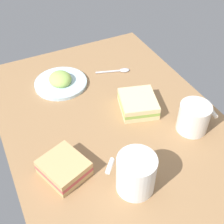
% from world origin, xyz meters
% --- Properties ---
extents(tabletop, '(0.90, 0.64, 0.02)m').
position_xyz_m(tabletop, '(0.00, 0.00, 0.01)').
color(tabletop, '#936D47').
rests_on(tabletop, ground).
extents(plate_of_food, '(0.18, 0.18, 0.05)m').
position_xyz_m(plate_of_food, '(0.23, 0.08, 0.03)').
color(plate_of_food, silver).
rests_on(plate_of_food, tabletop).
extents(coffee_mug_black, '(0.11, 0.11, 0.10)m').
position_xyz_m(coffee_mug_black, '(-0.24, 0.05, 0.07)').
color(coffee_mug_black, white).
rests_on(coffee_mug_black, tabletop).
extents(coffee_mug_milky, '(0.09, 0.11, 0.09)m').
position_xyz_m(coffee_mug_milky, '(-0.14, -0.19, 0.07)').
color(coffee_mug_milky, silver).
rests_on(coffee_mug_milky, tabletop).
extents(sandwich_main, '(0.14, 0.13, 0.04)m').
position_xyz_m(sandwich_main, '(-0.12, 0.20, 0.04)').
color(sandwich_main, tan).
rests_on(sandwich_main, tabletop).
extents(sandwich_side, '(0.15, 0.14, 0.04)m').
position_xyz_m(sandwich_side, '(0.01, -0.09, 0.04)').
color(sandwich_side, beige).
rests_on(sandwich_side, tabletop).
extents(spoon, '(0.05, 0.12, 0.01)m').
position_xyz_m(spoon, '(0.21, -0.13, 0.02)').
color(spoon, silver).
rests_on(spoon, tabletop).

